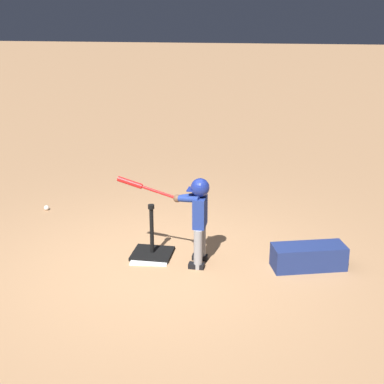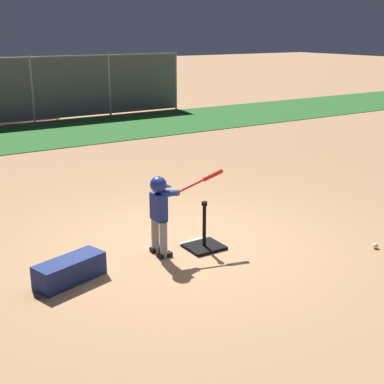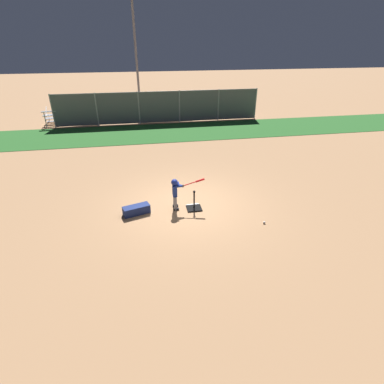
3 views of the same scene
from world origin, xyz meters
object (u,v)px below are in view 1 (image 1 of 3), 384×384
object	(u,v)px
batting_tee	(152,249)
batter_child	(196,211)
equipment_bag	(309,257)
baseball	(47,208)

from	to	relation	value
batting_tee	batter_child	size ratio (longest dim) A/B	0.61
batter_child	equipment_bag	size ratio (longest dim) A/B	1.29
equipment_bag	batter_child	bearing A→B (deg)	-11.84
baseball	batter_child	bearing A→B (deg)	150.99
batting_tee	baseball	distance (m)	2.30
equipment_bag	batting_tee	bearing A→B (deg)	-17.58
batter_child	batting_tee	bearing A→B (deg)	-13.70
batter_child	baseball	distance (m)	2.92
batting_tee	equipment_bag	size ratio (longest dim) A/B	0.78
batting_tee	batter_child	bearing A→B (deg)	166.30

